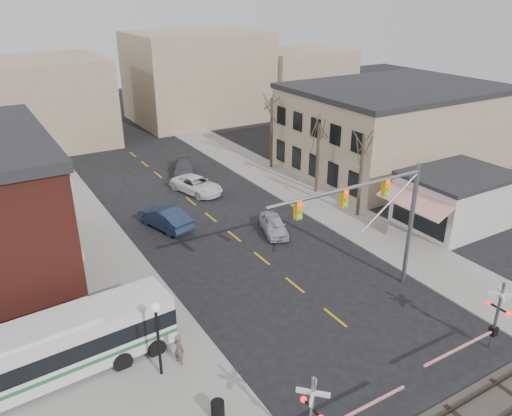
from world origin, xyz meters
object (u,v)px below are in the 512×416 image
Objects in this scene: rr_crossing_west at (320,415)px; trash_bin at (218,410)px; car_a at (274,225)px; street_lamp at (157,324)px; pedestrian_far at (131,300)px; transit_bus at (49,350)px; pedestrian_near at (179,349)px; car_c at (197,185)px; car_b at (165,218)px; car_d at (184,168)px; traffic_signal_mast at (378,209)px; rr_crossing_east at (491,319)px.

trash_bin is at bearing 127.67° from rr_crossing_west.
street_lamp is at bearing -122.88° from car_a.
rr_crossing_west is 13.54m from pedestrian_far.
pedestrian_near is at bearing -21.21° from transit_bus.
pedestrian_near is (-10.48, -20.64, 0.22)m from car_c.
car_b reaches higher than car_d.
street_lamp is at bearing -179.84° from traffic_signal_mast.
car_b is 3.02× the size of pedestrian_near.
car_b is 11.39m from pedestrian_far.
car_a is 8.53m from car_b.
pedestrian_near is at bearing 12.87° from street_lamp.
car_a is 2.66× the size of pedestrian_far.
car_c is (-3.44, 27.79, -1.23)m from rr_crossing_east.
rr_crossing_east is at bearing -61.15° from car_d.
street_lamp is 2.39× the size of pedestrian_near.
traffic_signal_mast is 13.95m from trash_bin.
car_a is at bearing 49.61° from trash_bin.
car_c is 1.08× the size of car_d.
transit_bus is 29.19m from car_d.
car_b is (-8.68, 22.33, -1.13)m from rr_crossing_east.
rr_crossing_east is 14.28m from trash_bin.
transit_bus is at bearing 132.03° from trash_bin.
car_d is (11.41, 29.91, 0.17)m from trash_bin.
transit_bus is 2.98× the size of car_a.
street_lamp is at bearing -28.09° from transit_bus.
car_a is at bearing -63.45° from car_d.
rr_crossing_east is 1.38× the size of street_lamp.
car_a is at bearing -30.19° from pedestrian_far.
transit_bus is at bearing 130.52° from rr_crossing_west.
car_a is (11.95, 14.05, 0.14)m from trash_bin.
rr_crossing_west is at bearing -49.48° from transit_bus.
car_c is 3.16× the size of pedestrian_near.
traffic_signal_mast is 2.60× the size of car_a.
traffic_signal_mast is 13.29m from pedestrian_near.
rr_crossing_west is 1.00× the size of rr_crossing_east.
car_b is at bearing 161.53° from car_a.
street_lamp reaches higher than car_a.
street_lamp is 4.70m from trash_bin.
street_lamp is 0.76× the size of car_c.
rr_crossing_west is at bearing -177.68° from rr_crossing_east.
trash_bin is 0.16× the size of car_c.
car_c is at bearing 49.01° from transit_bus.
pedestrian_near is (-5.24, -15.18, 0.12)m from car_b.
car_b reaches higher than car_a.
rr_crossing_west is 22.95m from car_b.
trash_bin is 19.94m from car_b.
street_lamp is 0.79× the size of car_b.
pedestrian_far is (-11.15, -15.20, 0.14)m from car_c.
car_b is (-6.76, 5.20, 0.15)m from car_a.
car_a is (-0.39, 10.19, -5.08)m from traffic_signal_mast.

